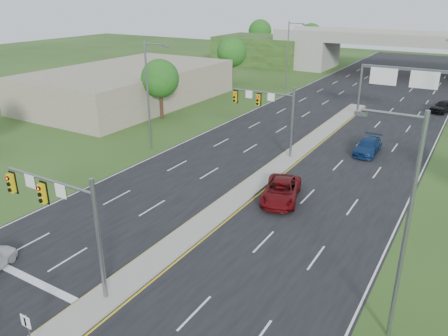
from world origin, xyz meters
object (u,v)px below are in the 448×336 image
keep_right_sign (28,328)px  car_far_a (281,191)px  signal_mast_near (64,211)px  overpass (401,57)px  sign_gantry (406,79)px  car_far_b (368,146)px  car_far_c (444,106)px  signal_mast_far (271,108)px

keep_right_sign → car_far_a: 20.60m
signal_mast_near → overpass: 80.11m
sign_gantry → car_far_a: bearing=-97.1°
signal_mast_near → car_far_b: signal_mast_near is taller
signal_mast_near → sign_gantry: size_ratio=0.60×
sign_gantry → car_far_b: (-0.48, -14.66, -4.48)m
signal_mast_near → car_far_c: 54.13m
signal_mast_near → signal_mast_far: bearing=90.0°
keep_right_sign → signal_mast_far: bearing=94.4°
car_far_a → car_far_b: 14.77m
signal_mast_far → car_far_c: (13.19, 27.36, -3.89)m
car_far_c → car_far_a: bearing=-81.3°
keep_right_sign → car_far_a: keep_right_sign is taller
sign_gantry → car_far_c: (4.24, 7.36, -4.41)m
signal_mast_far → keep_right_sign: bearing=-85.6°
overpass → keep_right_sign: bearing=-90.0°
sign_gantry → car_far_a: 29.65m
sign_gantry → signal_mast_far: bearing=-114.1°
sign_gantry → car_far_a: (-3.60, -29.10, -4.42)m
signal_mast_near → signal_mast_far: 25.00m
car_far_c → car_far_b: bearing=-81.2°
signal_mast_far → car_far_b: bearing=32.2°
keep_right_sign → overpass: bearing=90.0°
signal_mast_near → overpass: size_ratio=0.09×
sign_gantry → car_far_b: bearing=-91.9°
signal_mast_near → car_far_c: size_ratio=1.46×
sign_gantry → car_far_b: sign_gantry is taller
sign_gantry → car_far_a: size_ratio=2.02×
signal_mast_near → car_far_a: (5.34, 15.90, -3.91)m
overpass → car_far_c: bearing=-68.5°
signal_mast_far → keep_right_sign: signal_mast_far is taller
signal_mast_near → car_far_b: bearing=74.4°
signal_mast_near → keep_right_sign: (2.26, -4.45, -3.21)m
car_far_a → car_far_b: size_ratio=1.12×
car_far_a → car_far_b: car_far_a is taller
keep_right_sign → car_far_c: bearing=79.1°
signal_mast_near → signal_mast_far: (0.00, 25.00, 0.00)m
car_far_a → car_far_c: bearing=62.7°
signal_mast_near → signal_mast_far: size_ratio=1.00×
keep_right_sign → car_far_c: (10.92, 56.81, -0.68)m
car_far_b → keep_right_sign: bearing=-101.4°
signal_mast_far → car_far_c: 30.62m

